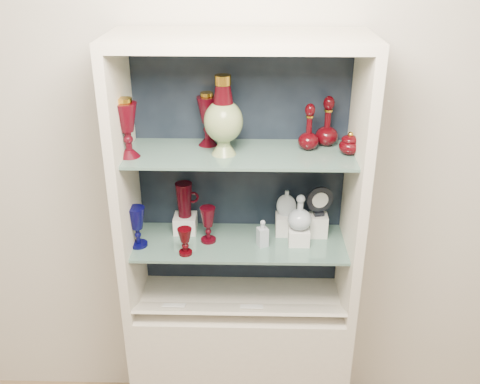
{
  "coord_description": "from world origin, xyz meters",
  "views": [
    {
      "loc": [
        0.05,
        -0.48,
        2.26
      ],
      "look_at": [
        0.0,
        1.53,
        1.3
      ],
      "focal_mm": 40.0,
      "sensor_mm": 36.0,
      "label": 1
    }
  ],
  "objects_px": {
    "pedestal_lamp_right": "(207,119)",
    "pedestal_lamp_left": "(127,128)",
    "ruby_decanter_a": "(309,124)",
    "clear_square_bottle": "(263,233)",
    "lidded_bowl": "(350,143)",
    "ruby_goblet_small": "(185,242)",
    "cameo_medallion": "(320,201)",
    "clear_round_decanter": "(300,213)",
    "ruby_decanter_b": "(328,120)",
    "flat_flask": "(287,203)",
    "ruby_pitcher": "(184,200)",
    "cobalt_goblet": "(137,227)",
    "ruby_goblet_tall": "(208,225)",
    "enamel_urn": "(223,116)"
  },
  "relations": [
    {
      "from": "cobalt_goblet",
      "to": "ruby_goblet_tall",
      "type": "xyz_separation_m",
      "value": [
        0.3,
        0.05,
        -0.01
      ]
    },
    {
      "from": "pedestal_lamp_right",
      "to": "flat_flask",
      "type": "height_order",
      "value": "pedestal_lamp_right"
    },
    {
      "from": "cameo_medallion",
      "to": "clear_round_decanter",
      "type": "bearing_deg",
      "value": -152.56
    },
    {
      "from": "pedestal_lamp_left",
      "to": "ruby_goblet_tall",
      "type": "xyz_separation_m",
      "value": [
        0.3,
        0.06,
        -0.46
      ]
    },
    {
      "from": "flat_flask",
      "to": "cameo_medallion",
      "type": "height_order",
      "value": "cameo_medallion"
    },
    {
      "from": "pedestal_lamp_left",
      "to": "ruby_goblet_small",
      "type": "xyz_separation_m",
      "value": [
        0.21,
        -0.05,
        -0.48
      ]
    },
    {
      "from": "ruby_pitcher",
      "to": "clear_round_decanter",
      "type": "height_order",
      "value": "ruby_pitcher"
    },
    {
      "from": "ruby_decanter_b",
      "to": "cobalt_goblet",
      "type": "xyz_separation_m",
      "value": [
        -0.8,
        -0.14,
        -0.44
      ]
    },
    {
      "from": "clear_round_decanter",
      "to": "ruby_pitcher",
      "type": "bearing_deg",
      "value": 169.69
    },
    {
      "from": "pedestal_lamp_right",
      "to": "pedestal_lamp_left",
      "type": "bearing_deg",
      "value": -154.98
    },
    {
      "from": "pedestal_lamp_left",
      "to": "cobalt_goblet",
      "type": "relative_size",
      "value": 1.3
    },
    {
      "from": "ruby_goblet_small",
      "to": "ruby_pitcher",
      "type": "distance_m",
      "value": 0.22
    },
    {
      "from": "ruby_decanter_b",
      "to": "clear_round_decanter",
      "type": "distance_m",
      "value": 0.41
    },
    {
      "from": "pedestal_lamp_right",
      "to": "clear_round_decanter",
      "type": "relative_size",
      "value": 1.45
    },
    {
      "from": "pedestal_lamp_right",
      "to": "ruby_decanter_a",
      "type": "bearing_deg",
      "value": -6.06
    },
    {
      "from": "cobalt_goblet",
      "to": "flat_flask",
      "type": "height_order",
      "value": "flat_flask"
    },
    {
      "from": "ruby_decanter_a",
      "to": "clear_square_bottle",
      "type": "relative_size",
      "value": 1.77
    },
    {
      "from": "ruby_decanter_b",
      "to": "ruby_pitcher",
      "type": "xyz_separation_m",
      "value": [
        -0.61,
        -0.01,
        -0.37
      ]
    },
    {
      "from": "enamel_urn",
      "to": "cameo_medallion",
      "type": "height_order",
      "value": "enamel_urn"
    },
    {
      "from": "ruby_goblet_small",
      "to": "pedestal_lamp_right",
      "type": "bearing_deg",
      "value": 65.14
    },
    {
      "from": "enamel_urn",
      "to": "flat_flask",
      "type": "relative_size",
      "value": 2.55
    },
    {
      "from": "ruby_pitcher",
      "to": "cameo_medallion",
      "type": "relative_size",
      "value": 1.13
    },
    {
      "from": "pedestal_lamp_left",
      "to": "clear_square_bottle",
      "type": "distance_m",
      "value": 0.72
    },
    {
      "from": "ruby_decanter_a",
      "to": "ruby_goblet_small",
      "type": "distance_m",
      "value": 0.71
    },
    {
      "from": "pedestal_lamp_right",
      "to": "ruby_decanter_a",
      "type": "height_order",
      "value": "pedestal_lamp_right"
    },
    {
      "from": "pedestal_lamp_left",
      "to": "clear_round_decanter",
      "type": "height_order",
      "value": "pedestal_lamp_left"
    },
    {
      "from": "ruby_decanter_a",
      "to": "ruby_goblet_small",
      "type": "height_order",
      "value": "ruby_decanter_a"
    },
    {
      "from": "ruby_goblet_tall",
      "to": "lidded_bowl",
      "type": "bearing_deg",
      "value": -0.79
    },
    {
      "from": "ruby_decanter_b",
      "to": "cameo_medallion",
      "type": "bearing_deg",
      "value": -116.83
    },
    {
      "from": "pedestal_lamp_left",
      "to": "enamel_urn",
      "type": "height_order",
      "value": "enamel_urn"
    },
    {
      "from": "ruby_decanter_b",
      "to": "clear_round_decanter",
      "type": "bearing_deg",
      "value": -136.03
    },
    {
      "from": "ruby_goblet_tall",
      "to": "clear_square_bottle",
      "type": "distance_m",
      "value": 0.24
    },
    {
      "from": "pedestal_lamp_right",
      "to": "ruby_decanter_a",
      "type": "relative_size",
      "value": 1.03
    },
    {
      "from": "flat_flask",
      "to": "lidded_bowl",
      "type": "bearing_deg",
      "value": -6.41
    },
    {
      "from": "cobalt_goblet",
      "to": "ruby_goblet_tall",
      "type": "height_order",
      "value": "cobalt_goblet"
    },
    {
      "from": "ruby_goblet_tall",
      "to": "ruby_goblet_small",
      "type": "bearing_deg",
      "value": -128.94
    },
    {
      "from": "flat_flask",
      "to": "cameo_medallion",
      "type": "bearing_deg",
      "value": 8.7
    },
    {
      "from": "lidded_bowl",
      "to": "ruby_goblet_tall",
      "type": "bearing_deg",
      "value": 179.21
    },
    {
      "from": "ruby_decanter_a",
      "to": "clear_round_decanter",
      "type": "relative_size",
      "value": 1.4
    },
    {
      "from": "clear_round_decanter",
      "to": "ruby_decanter_b",
      "type": "bearing_deg",
      "value": 43.97
    },
    {
      "from": "ruby_pitcher",
      "to": "cameo_medallion",
      "type": "height_order",
      "value": "cameo_medallion"
    },
    {
      "from": "ruby_decanter_a",
      "to": "cameo_medallion",
      "type": "relative_size",
      "value": 1.54
    },
    {
      "from": "clear_square_bottle",
      "to": "flat_flask",
      "type": "relative_size",
      "value": 0.98
    },
    {
      "from": "pedestal_lamp_left",
      "to": "lidded_bowl",
      "type": "bearing_deg",
      "value": 3.07
    },
    {
      "from": "cobalt_goblet",
      "to": "lidded_bowl",
      "type": "bearing_deg",
      "value": 2.42
    },
    {
      "from": "pedestal_lamp_left",
      "to": "enamel_urn",
      "type": "relative_size",
      "value": 0.75
    },
    {
      "from": "enamel_urn",
      "to": "ruby_decanter_b",
      "type": "relative_size",
      "value": 1.43
    },
    {
      "from": "cameo_medallion",
      "to": "ruby_goblet_small",
      "type": "bearing_deg",
      "value": -174.72
    },
    {
      "from": "pedestal_lamp_right",
      "to": "cameo_medallion",
      "type": "relative_size",
      "value": 1.59
    },
    {
      "from": "ruby_goblet_tall",
      "to": "enamel_urn",
      "type": "bearing_deg",
      "value": -12.79
    }
  ]
}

